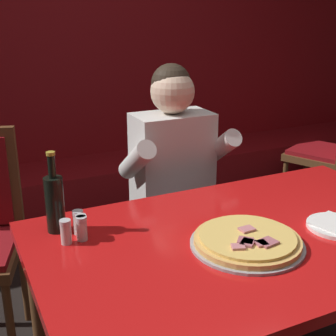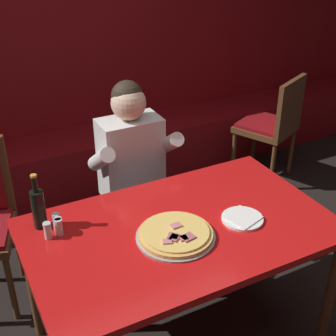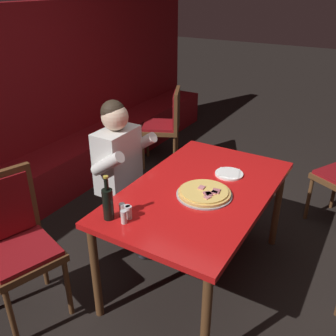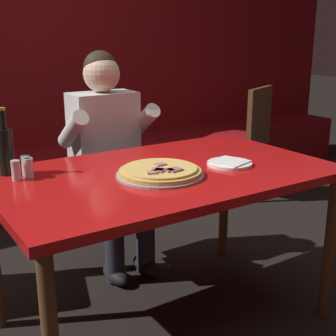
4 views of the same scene
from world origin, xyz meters
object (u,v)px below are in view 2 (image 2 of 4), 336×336
at_px(shaker_parmesan, 48,231).
at_px(shaker_oregano, 59,226).
at_px(shaker_black_pepper, 59,228).
at_px(dining_chair_far_left, 275,121).
at_px(pizza, 176,234).
at_px(shaker_red_pepper_flakes, 57,222).
at_px(main_dining_table, 180,239).
at_px(beer_bottle, 38,208).
at_px(diner_seated_blue_shirt, 137,174).
at_px(plate_white_paper, 242,218).

relative_size(shaker_parmesan, shaker_oregano, 1.00).
xyz_separation_m(shaker_black_pepper, dining_chair_far_left, (2.14, 1.02, -0.26)).
bearing_deg(pizza, shaker_parmesan, 153.00).
distance_m(shaker_black_pepper, dining_chair_far_left, 2.38).
height_order(shaker_parmesan, shaker_red_pepper_flakes, same).
relative_size(main_dining_table, beer_bottle, 5.15).
xyz_separation_m(pizza, shaker_parmesan, (-0.54, 0.27, 0.02)).
xyz_separation_m(main_dining_table, shaker_black_pepper, (-0.54, 0.21, 0.11)).
bearing_deg(diner_seated_blue_shirt, shaker_black_pepper, -142.16).
height_order(pizza, beer_bottle, beer_bottle).
distance_m(main_dining_table, diner_seated_blue_shirt, 0.69).
xyz_separation_m(shaker_black_pepper, diner_seated_blue_shirt, (0.61, 0.48, -0.11)).
height_order(shaker_red_pepper_flakes, shaker_oregano, same).
distance_m(pizza, shaker_parmesan, 0.60).
height_order(plate_white_paper, diner_seated_blue_shirt, diner_seated_blue_shirt).
xyz_separation_m(shaker_red_pepper_flakes, dining_chair_far_left, (2.14, 0.97, -0.26)).
bearing_deg(shaker_red_pepper_flakes, shaker_black_pepper, -92.62).
height_order(shaker_parmesan, shaker_oregano, same).
xyz_separation_m(pizza, shaker_oregano, (-0.48, 0.29, 0.02)).
distance_m(plate_white_paper, shaker_oregano, 0.90).
height_order(shaker_red_pepper_flakes, dining_chair_far_left, dining_chair_far_left).
bearing_deg(diner_seated_blue_shirt, pizza, -99.88).
bearing_deg(shaker_black_pepper, shaker_red_pepper_flakes, 87.38).
distance_m(pizza, shaker_red_pepper_flakes, 0.58).
bearing_deg(shaker_oregano, shaker_parmesan, -164.48).
distance_m(shaker_red_pepper_flakes, shaker_black_pepper, 0.05).
height_order(main_dining_table, shaker_oregano, shaker_oregano).
xyz_separation_m(shaker_oregano, diner_seated_blue_shirt, (0.61, 0.46, -0.11)).
distance_m(main_dining_table, plate_white_paper, 0.33).
bearing_deg(main_dining_table, dining_chair_far_left, 37.57).
xyz_separation_m(shaker_parmesan, diner_seated_blue_shirt, (0.67, 0.48, -0.11)).
height_order(main_dining_table, shaker_red_pepper_flakes, shaker_red_pepper_flakes).
relative_size(pizza, shaker_red_pepper_flakes, 4.42).
xyz_separation_m(shaker_parmesan, shaker_red_pepper_flakes, (0.06, 0.05, 0.00)).
height_order(plate_white_paper, shaker_oregano, shaker_oregano).
distance_m(main_dining_table, shaker_parmesan, 0.64).
distance_m(main_dining_table, shaker_red_pepper_flakes, 0.61).
bearing_deg(main_dining_table, pizza, -133.71).
relative_size(plate_white_paper, beer_bottle, 0.72).
distance_m(shaker_parmesan, shaker_black_pepper, 0.05).
relative_size(plate_white_paper, dining_chair_far_left, 0.22).
distance_m(beer_bottle, dining_chair_far_left, 2.41).
relative_size(plate_white_paper, shaker_parmesan, 2.44).
bearing_deg(shaker_red_pepper_flakes, plate_white_paper, -22.82).
height_order(shaker_oregano, dining_chair_far_left, dining_chair_far_left).
xyz_separation_m(main_dining_table, pizza, (-0.06, -0.07, 0.09)).
bearing_deg(main_dining_table, diner_seated_blue_shirt, 84.32).
bearing_deg(shaker_oregano, pizza, -31.10).
bearing_deg(beer_bottle, shaker_parmesan, -86.16).
xyz_separation_m(shaker_oregano, dining_chair_far_left, (2.14, 1.00, -0.26)).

